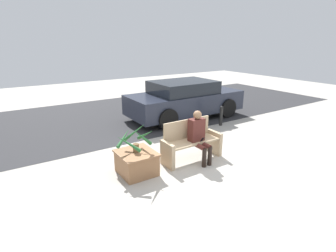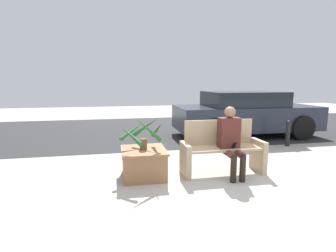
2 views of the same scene
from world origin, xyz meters
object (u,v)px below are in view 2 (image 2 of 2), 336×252
at_px(bench, 222,149).
at_px(planter_box, 144,162).
at_px(parked_car, 245,114).
at_px(person_seated, 231,138).
at_px(potted_plant, 143,132).
at_px(bollard_post, 288,133).

relative_size(bench, planter_box, 1.83).
xyz_separation_m(planter_box, parked_car, (3.50, 3.01, 0.43)).
bearing_deg(person_seated, potted_plant, 170.44).
distance_m(person_seated, bollard_post, 3.02).
distance_m(planter_box, bollard_post, 4.25).
bearing_deg(planter_box, parked_car, 40.69).
bearing_deg(bench, bollard_post, 32.09).
relative_size(parked_car, bollard_post, 6.33).
bearing_deg(person_seated, parked_car, 58.75).
height_order(person_seated, planter_box, person_seated).
bearing_deg(person_seated, bollard_post, 35.89).
xyz_separation_m(bench, planter_box, (-1.45, 0.05, -0.18)).
bearing_deg(bench, planter_box, 177.90).
distance_m(planter_box, parked_car, 4.63).
height_order(bench, potted_plant, potted_plant).
bearing_deg(bollard_post, person_seated, -144.11).
xyz_separation_m(bench, parked_car, (2.05, 3.06, 0.25)).
height_order(bench, person_seated, person_seated).
bearing_deg(parked_car, potted_plant, -139.52).
bearing_deg(parked_car, planter_box, -139.31).
distance_m(bench, bollard_post, 2.97).
bearing_deg(person_seated, planter_box, 171.18).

